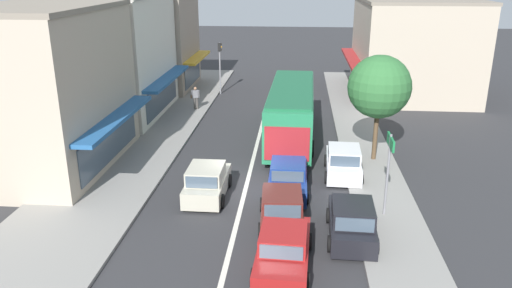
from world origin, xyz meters
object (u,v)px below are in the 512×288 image
(sedan_adjacent_lane_lead, at_px, (283,250))
(directional_road_sign, at_px, (389,156))
(parked_hatchback_kerb_front, at_px, (352,222))
(parked_hatchback_kerb_second, at_px, (343,162))
(traffic_light_downstreet, at_px, (220,59))
(hatchback_adjacent_lane_trail, at_px, (282,209))
(street_tree_right, at_px, (379,87))
(city_bus, at_px, (291,109))
(pedestrian_with_handbag_near, at_px, (195,97))
(sedan_queue_gap_filler, at_px, (288,178))
(hatchback_behind_bus_mid, at_px, (207,182))

(sedan_adjacent_lane_lead, bearing_deg, directional_road_sign, 45.21)
(parked_hatchback_kerb_front, distance_m, directional_road_sign, 3.16)
(parked_hatchback_kerb_second, height_order, traffic_light_downstreet, traffic_light_downstreet)
(parked_hatchback_kerb_second, bearing_deg, hatchback_adjacent_lane_trail, -117.80)
(parked_hatchback_kerb_front, height_order, parked_hatchback_kerb_second, same)
(street_tree_right, bearing_deg, sedan_adjacent_lane_lead, -113.01)
(city_bus, bearing_deg, directional_road_sign, -67.26)
(street_tree_right, bearing_deg, pedestrian_with_handbag_near, 141.86)
(hatchback_adjacent_lane_trail, distance_m, street_tree_right, 9.50)
(hatchback_adjacent_lane_trail, height_order, directional_road_sign, directional_road_sign)
(pedestrian_with_handbag_near, bearing_deg, sedan_queue_gap_filler, -62.24)
(sedan_adjacent_lane_lead, relative_size, parked_hatchback_kerb_second, 1.14)
(traffic_light_downstreet, bearing_deg, parked_hatchback_kerb_second, -62.28)
(sedan_adjacent_lane_lead, bearing_deg, parked_hatchback_kerb_second, 72.20)
(hatchback_behind_bus_mid, bearing_deg, traffic_light_downstreet, 97.08)
(hatchback_adjacent_lane_trail, bearing_deg, sedan_queue_gap_filler, 87.38)
(directional_road_sign, distance_m, street_tree_right, 6.62)
(traffic_light_downstreet, bearing_deg, parked_hatchback_kerb_front, -69.42)
(directional_road_sign, xyz_separation_m, street_tree_right, (0.42, 6.46, 1.37))
(hatchback_behind_bus_mid, bearing_deg, parked_hatchback_kerb_second, 25.51)
(street_tree_right, bearing_deg, sedan_queue_gap_filler, -136.17)
(sedan_queue_gap_filler, xyz_separation_m, hatchback_adjacent_lane_trail, (-0.15, -3.28, 0.05))
(traffic_light_downstreet, height_order, street_tree_right, street_tree_right)
(sedan_queue_gap_filler, bearing_deg, pedestrian_with_handbag_near, 117.76)
(hatchback_adjacent_lane_trail, height_order, traffic_light_downstreet, traffic_light_downstreet)
(sedan_queue_gap_filler, height_order, sedan_adjacent_lane_lead, same)
(parked_hatchback_kerb_second, bearing_deg, directional_road_sign, -72.07)
(parked_hatchback_kerb_front, bearing_deg, sedan_adjacent_lane_lead, -139.49)
(sedan_adjacent_lane_lead, distance_m, hatchback_adjacent_lane_trail, 2.96)
(hatchback_adjacent_lane_trail, height_order, parked_hatchback_kerb_front, same)
(sedan_queue_gap_filler, distance_m, hatchback_adjacent_lane_trail, 3.28)
(parked_hatchback_kerb_second, bearing_deg, parked_hatchback_kerb_front, -91.54)
(sedan_adjacent_lane_lead, height_order, directional_road_sign, directional_road_sign)
(parked_hatchback_kerb_second, distance_m, street_tree_right, 4.39)
(sedan_queue_gap_filler, xyz_separation_m, traffic_light_downstreet, (-6.04, 18.71, 2.19))
(sedan_adjacent_lane_lead, distance_m, parked_hatchback_kerb_front, 3.30)
(hatchback_behind_bus_mid, xyz_separation_m, sedan_adjacent_lane_lead, (3.61, -5.34, -0.05))
(city_bus, distance_m, parked_hatchback_kerb_front, 12.02)
(hatchback_adjacent_lane_trail, relative_size, traffic_light_downstreet, 0.90)
(hatchback_behind_bus_mid, distance_m, parked_hatchback_kerb_front, 6.91)
(parked_hatchback_kerb_second, bearing_deg, sedan_adjacent_lane_lead, -107.80)
(parked_hatchback_kerb_second, distance_m, directional_road_sign, 4.89)
(hatchback_behind_bus_mid, height_order, hatchback_adjacent_lane_trail, same)
(city_bus, relative_size, sedan_queue_gap_filler, 2.60)
(sedan_queue_gap_filler, xyz_separation_m, sedan_adjacent_lane_lead, (0.01, -6.24, 0.00))
(traffic_light_downstreet, relative_size, street_tree_right, 0.74)
(sedan_adjacent_lane_lead, height_order, hatchback_adjacent_lane_trail, hatchback_adjacent_lane_trail)
(directional_road_sign, bearing_deg, street_tree_right, 86.24)
(parked_hatchback_kerb_second, distance_m, pedestrian_with_handbag_near, 14.88)
(city_bus, distance_m, sedan_adjacent_lane_lead, 13.89)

